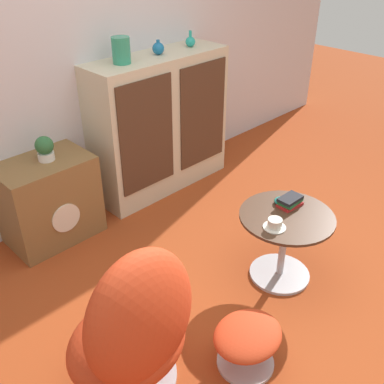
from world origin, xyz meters
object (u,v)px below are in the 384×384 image
egg_chair (135,330)px  ottoman (247,339)px  tv_console (49,200)px  vase_leftmost (121,50)px  sideboard (160,124)px  book_stack (290,201)px  teacup (275,224)px  vase_inner_left (158,48)px  vase_inner_right (190,41)px  coffee_table (284,238)px  bowl (282,201)px  potted_plant (45,148)px

egg_chair → ottoman: (0.47, -0.30, -0.20)m
tv_console → vase_leftmost: 1.16m
sideboard → book_stack: 1.38m
egg_chair → book_stack: egg_chair is taller
teacup → vase_inner_left: bearing=74.0°
vase_inner_right → book_stack: vase_inner_right is taller
egg_chair → coffee_table: size_ratio=1.46×
vase_leftmost → teacup: bearing=-93.0°
teacup → book_stack: size_ratio=0.80×
sideboard → bowl: size_ratio=11.75×
tv_console → egg_chair: egg_chair is taller
book_stack → tv_console: bearing=123.8°
tv_console → ottoman: tv_console is taller
tv_console → egg_chair: 1.44m
book_stack → vase_leftmost: bearing=97.6°
potted_plant → bowl: 1.59m
sideboard → teacup: sideboard is taller
vase_leftmost → bowl: (0.17, -1.33, -0.72)m
sideboard → tv_console: 1.09m
coffee_table → bowl: (0.08, 0.10, 0.19)m
sideboard → tv_console: size_ratio=1.90×
potted_plant → egg_chair: bearing=-105.3°
bowl → vase_inner_left: bearing=82.5°
book_stack → bowl: 0.05m
coffee_table → bowl: bowl is taller
vase_leftmost → book_stack: size_ratio=1.10×
tv_console → bowl: (0.90, -1.32, 0.19)m
egg_chair → ottoman: bearing=-32.7°
ottoman → sideboard: bearing=61.3°
coffee_table → tv_console: bearing=119.8°
sideboard → vase_leftmost: size_ratio=6.53×
vase_inner_right → bowl: bearing=-111.0°
ottoman → teacup: bearing=25.9°
coffee_table → vase_inner_right: 1.77m
ottoman → teacup: (0.53, 0.26, 0.31)m
vase_inner_left → vase_inner_right: (0.34, 0.00, -0.00)m
ottoman → vase_inner_right: bearing=53.0°
vase_leftmost → vase_inner_left: 0.34m
ottoman → vase_inner_right: size_ratio=3.02×
sideboard → book_stack: sideboard is taller
vase_inner_left → vase_inner_right: bearing=0.0°
coffee_table → teacup: teacup is taller
vase_inner_right → teacup: 1.76m
potted_plant → ottoman: bearing=-87.2°
book_stack → ottoman: bearing=-157.3°
tv_console → book_stack: tv_console is taller
ottoman → vase_leftmost: (0.61, 1.71, 1.03)m
vase_leftmost → bowl: bearing=-82.9°
teacup → bowl: size_ratio=1.32×
book_stack → bowl: bearing=111.5°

